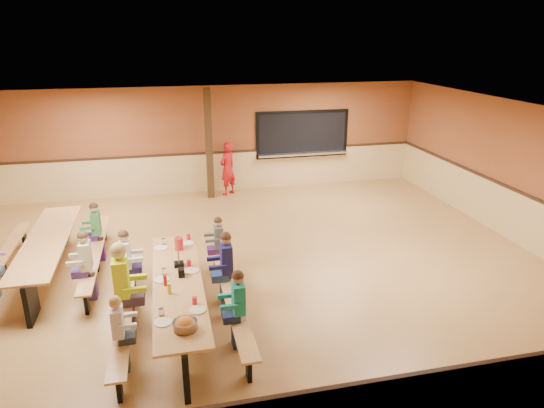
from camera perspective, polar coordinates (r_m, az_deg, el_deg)
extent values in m
plane|color=olive|center=(9.70, -3.12, -7.25)|extent=(12.00, 12.00, 0.00)
cube|color=brown|center=(13.91, -6.86, 7.53)|extent=(12.00, 0.04, 3.00)
cube|color=brown|center=(4.78, 7.56, -17.58)|extent=(12.00, 0.04, 3.00)
cube|color=brown|center=(11.68, 27.16, 3.15)|extent=(0.04, 10.00, 3.00)
cube|color=white|center=(8.77, -3.49, 10.54)|extent=(12.00, 10.00, 0.04)
cube|color=black|center=(14.38, 3.60, 8.22)|extent=(2.60, 0.06, 1.20)
cube|color=silver|center=(14.42, 3.65, 5.93)|extent=(2.70, 0.28, 0.06)
cube|color=#302010|center=(13.31, -7.42, 6.95)|extent=(0.18, 0.18, 3.00)
cube|color=#BA8549|center=(7.72, -11.04, -9.06)|extent=(0.75, 3.60, 0.04)
cube|color=black|center=(6.61, -10.20, -18.25)|extent=(0.08, 0.60, 0.70)
cube|color=black|center=(9.27, -11.33, -6.56)|extent=(0.08, 0.60, 0.70)
cube|color=#BA8549|center=(7.89, -17.01, -11.32)|extent=(0.26, 3.60, 0.04)
cube|color=black|center=(8.01, -16.84, -12.70)|extent=(0.06, 0.18, 0.41)
cube|color=#BA8549|center=(7.91, -4.84, -10.38)|extent=(0.26, 3.60, 0.04)
cube|color=black|center=(8.02, -4.79, -11.77)|extent=(0.06, 0.18, 0.41)
cube|color=#BA8549|center=(9.97, -24.97, -3.85)|extent=(0.75, 3.60, 0.04)
cube|color=black|center=(8.76, -26.51, -10.03)|extent=(0.08, 0.60, 0.70)
cube|color=black|center=(11.51, -23.29, -2.55)|extent=(0.08, 0.60, 0.70)
cube|color=#BA8549|center=(10.29, -29.23, -5.60)|extent=(0.26, 3.60, 0.04)
cube|color=black|center=(10.38, -29.03, -6.72)|extent=(0.06, 0.18, 0.41)
cube|color=#BA8549|center=(9.93, -20.08, -5.08)|extent=(0.26, 3.60, 0.04)
cube|color=black|center=(10.02, -19.93, -6.25)|extent=(0.06, 0.18, 0.41)
imported|color=#B51419|center=(13.69, -5.24, 4.19)|extent=(0.66, 0.64, 1.52)
cylinder|color=red|center=(8.73, -10.90, -4.60)|extent=(0.16, 0.16, 0.22)
cube|color=black|center=(7.83, -10.63, -7.90)|extent=(0.10, 0.14, 0.13)
cylinder|color=yellow|center=(7.37, -11.99, -9.68)|extent=(0.06, 0.06, 0.17)
cylinder|color=#B2140F|center=(7.60, -12.45, -8.77)|extent=(0.06, 0.06, 0.17)
cube|color=black|center=(8.17, -10.89, -6.96)|extent=(0.16, 0.16, 0.06)
cube|color=#BA8549|center=(8.05, -11.02, -5.18)|extent=(0.02, 0.09, 0.50)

